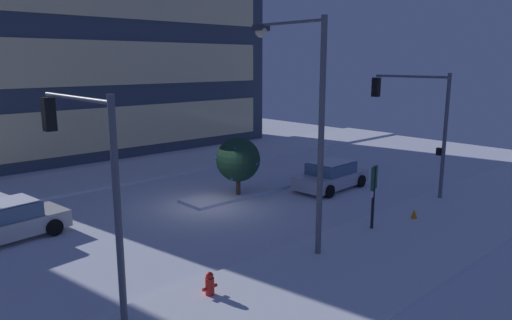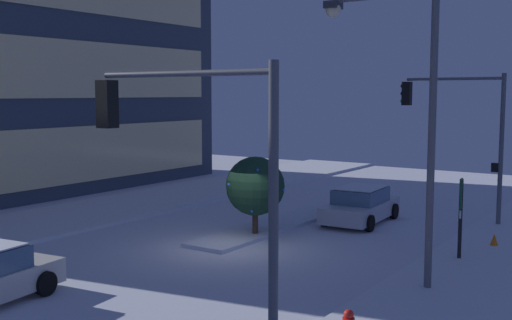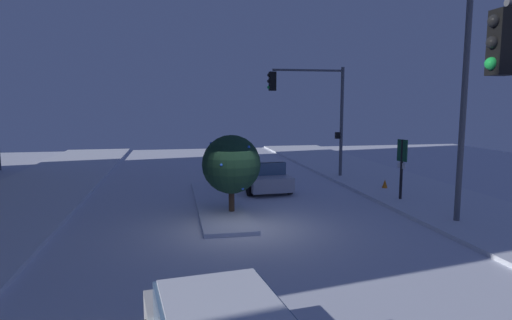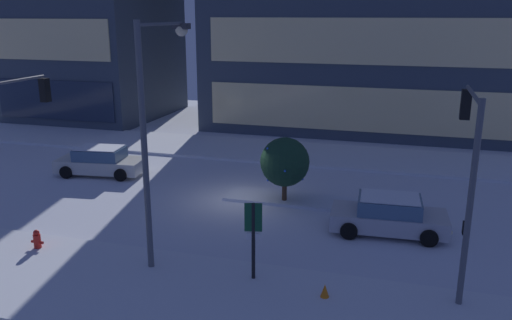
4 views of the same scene
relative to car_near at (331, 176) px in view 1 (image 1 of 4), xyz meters
name	(u,v)px [view 1 (image 1 of 4)]	position (x,y,z in m)	size (l,w,h in m)	color
ground	(209,206)	(-6.64, 1.93, -0.71)	(52.00, 52.00, 0.00)	silver
curb_strip_near	(364,260)	(-6.64, -6.78, -0.64)	(52.00, 5.20, 0.14)	silver
curb_strip_far	(122,173)	(-6.64, 10.65, -0.64)	(52.00, 5.20, 0.14)	silver
median_strip	(259,188)	(-2.94, 2.47, -0.64)	(9.00, 1.80, 0.14)	silver
car_near	(331,176)	(0.00, 0.00, 0.00)	(4.59, 2.33, 1.49)	#B7B7C1
car_far	(3,223)	(-15.04, 3.62, 0.00)	(4.79, 2.53, 1.49)	silver
traffic_light_corner_near_right	(415,112)	(2.24, -3.36, 3.49)	(0.32, 4.33, 6.14)	#565960
traffic_light_corner_near_left	(84,158)	(-14.52, -3.17, 3.45)	(0.32, 4.53, 5.93)	#565960
street_lamp_arched	(302,104)	(-7.42, -4.53, 4.55)	(0.56, 3.31, 8.10)	#565960
fire_hydrant	(210,286)	(-12.02, -5.27, -0.31)	(0.48, 0.26, 0.83)	red
parking_info_sign	(374,190)	(-3.93, -5.23, 1.00)	(0.55, 0.18, 2.67)	black
decorated_tree_median	(238,160)	(-4.67, 2.12, 1.21)	(2.20, 2.22, 3.03)	#473323
construction_cone	(414,215)	(-1.56, -5.74, -0.44)	(0.36, 0.36, 0.55)	orange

